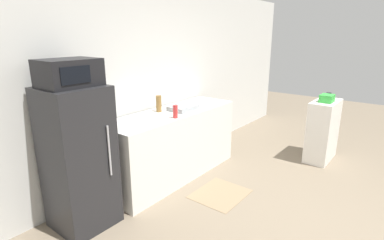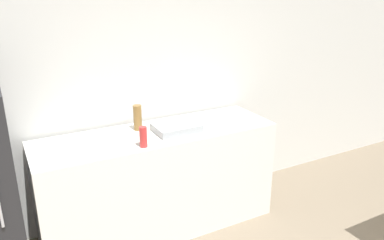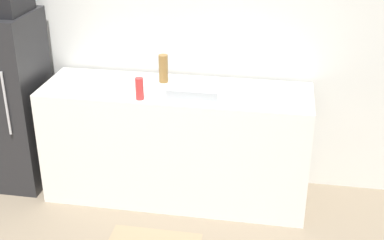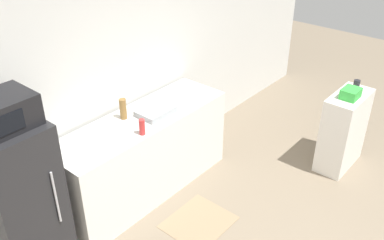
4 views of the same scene
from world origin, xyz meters
The scene contains 6 objects.
wall_back centered at (0.00, 2.65, 1.30)m, with size 8.00×0.06×2.60m, color silver.
refrigerator centered at (-1.29, 2.28, 0.74)m, with size 0.57×0.59×1.47m.
counter centered at (0.12, 2.27, 0.47)m, with size 2.08×0.63×0.94m, color silver.
sink_basin centered at (0.28, 2.21, 0.97)m, with size 0.38×0.28×0.06m, color #9EA3A8.
bottle_tall centered at (0.00, 2.40, 1.05)m, with size 0.07×0.07×0.22m, color olive.
bottle_short centered at (-0.09, 2.03, 1.02)m, with size 0.06×0.06×0.16m, color red.
Camera 3 is at (0.91, -1.45, 2.46)m, focal length 50.00 mm.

